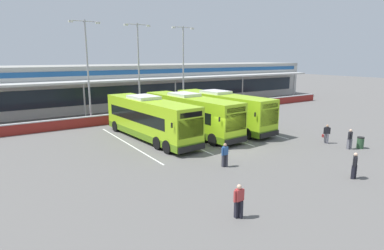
# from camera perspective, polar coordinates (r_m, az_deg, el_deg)

# --- Properties ---
(ground_plane) EXTENTS (200.00, 200.00, 0.00)m
(ground_plane) POSITION_cam_1_polar(r_m,az_deg,el_deg) (25.37, 7.02, -4.28)
(ground_plane) COLOR #605E5B
(terminal_building) EXTENTS (70.00, 13.00, 6.00)m
(terminal_building) POSITION_cam_1_polar(r_m,az_deg,el_deg) (48.26, -14.08, 6.92)
(terminal_building) COLOR #B7B7B2
(terminal_building) RESTS_ON ground
(red_barrier_wall) EXTENTS (60.00, 0.40, 1.10)m
(red_barrier_wall) POSITION_cam_1_polar(r_m,az_deg,el_deg) (37.18, -7.51, 1.88)
(red_barrier_wall) COLOR maroon
(red_barrier_wall) RESTS_ON ground
(coach_bus_leftmost) EXTENTS (3.68, 12.31, 3.78)m
(coach_bus_leftmost) POSITION_cam_1_polar(r_m,az_deg,el_deg) (28.04, -7.67, 1.05)
(coach_bus_leftmost) COLOR #9ED11E
(coach_bus_leftmost) RESTS_ON ground
(coach_bus_left_centre) EXTENTS (3.68, 12.31, 3.78)m
(coach_bus_left_centre) POSITION_cam_1_polar(r_m,az_deg,el_deg) (29.92, -0.30, 1.86)
(coach_bus_left_centre) COLOR #9ED11E
(coach_bus_left_centre) RESTS_ON ground
(coach_bus_centre) EXTENTS (3.68, 12.31, 3.78)m
(coach_bus_centre) POSITION_cam_1_polar(r_m,az_deg,el_deg) (32.13, 5.42, 2.53)
(coach_bus_centre) COLOR #9ED11E
(coach_bus_centre) RESTS_ON ground
(bay_stripe_far_west) EXTENTS (0.14, 13.00, 0.01)m
(bay_stripe_far_west) POSITION_cam_1_polar(r_m,az_deg,el_deg) (27.24, -11.60, -3.28)
(bay_stripe_far_west) COLOR silver
(bay_stripe_far_west) RESTS_ON ground
(bay_stripe_west) EXTENTS (0.14, 13.00, 0.01)m
(bay_stripe_west) POSITION_cam_1_polar(r_m,az_deg,el_deg) (28.97, -3.87, -2.12)
(bay_stripe_west) COLOR silver
(bay_stripe_west) RESTS_ON ground
(bay_stripe_mid_west) EXTENTS (0.14, 13.00, 0.01)m
(bay_stripe_mid_west) POSITION_cam_1_polar(r_m,az_deg,el_deg) (31.18, 2.87, -1.07)
(bay_stripe_mid_west) COLOR silver
(bay_stripe_mid_west) RESTS_ON ground
(bay_stripe_centre) EXTENTS (0.14, 13.00, 0.01)m
(bay_stripe_centre) POSITION_cam_1_polar(r_m,az_deg,el_deg) (33.77, 8.64, -0.16)
(bay_stripe_centre) COLOR silver
(bay_stripe_centre) RESTS_ON ground
(pedestrian_with_handbag) EXTENTS (0.56, 0.58, 1.62)m
(pedestrian_with_handbag) POSITION_cam_1_polar(r_m,az_deg,el_deg) (28.86, 23.14, -1.41)
(pedestrian_with_handbag) COLOR slate
(pedestrian_with_handbag) RESTS_ON ground
(pedestrian_in_dark_coat) EXTENTS (0.54, 0.32, 1.62)m
(pedestrian_in_dark_coat) POSITION_cam_1_polar(r_m,az_deg,el_deg) (14.71, 8.46, -13.26)
(pedestrian_in_dark_coat) COLOR black
(pedestrian_in_dark_coat) RESTS_ON ground
(pedestrian_child) EXTENTS (0.54, 0.30, 1.62)m
(pedestrian_child) POSITION_cam_1_polar(r_m,az_deg,el_deg) (21.03, 5.96, -5.26)
(pedestrian_child) COLOR #33333D
(pedestrian_child) RESTS_ON ground
(pedestrian_near_bin) EXTENTS (0.54, 0.29, 1.62)m
(pedestrian_near_bin) POSITION_cam_1_polar(r_m,az_deg,el_deg) (27.82, 26.65, -2.18)
(pedestrian_near_bin) COLOR slate
(pedestrian_near_bin) RESTS_ON ground
(pedestrian_approaching_bus) EXTENTS (0.50, 0.37, 1.62)m
(pedestrian_approaching_bus) POSITION_cam_1_polar(r_m,az_deg,el_deg) (21.28, 27.34, -6.40)
(pedestrian_approaching_bus) COLOR black
(pedestrian_approaching_bus) RESTS_ON ground
(lamp_post_west) EXTENTS (3.24, 0.28, 11.00)m
(lamp_post_west) POSITION_cam_1_polar(r_m,az_deg,el_deg) (36.54, -18.37, 10.24)
(lamp_post_west) COLOR #9E9EA3
(lamp_post_west) RESTS_ON ground
(lamp_post_centre) EXTENTS (3.24, 0.28, 11.00)m
(lamp_post_centre) POSITION_cam_1_polar(r_m,az_deg,el_deg) (38.75, -9.63, 10.76)
(lamp_post_centre) COLOR #9E9EA3
(lamp_post_centre) RESTS_ON ground
(lamp_post_east) EXTENTS (3.24, 0.28, 11.00)m
(lamp_post_east) POSITION_cam_1_polar(r_m,az_deg,el_deg) (41.83, -1.59, 11.02)
(lamp_post_east) COLOR #9E9EA3
(lamp_post_east) RESTS_ON ground
(litter_bin) EXTENTS (0.54, 0.54, 0.93)m
(litter_bin) POSITION_cam_1_polar(r_m,az_deg,el_deg) (28.56, 28.14, -2.82)
(litter_bin) COLOR #2D5133
(litter_bin) RESTS_ON ground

